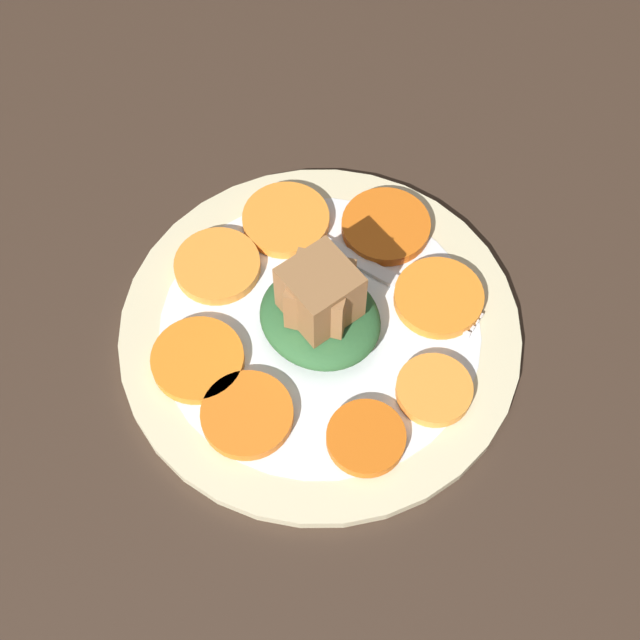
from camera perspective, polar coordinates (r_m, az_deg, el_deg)
The scene contains 12 objects.
table_slab at distance 70.02cm, azimuth 0.00°, elevation -1.25°, with size 120.00×120.00×2.00cm, color #38281E.
plate at distance 68.68cm, azimuth 0.00°, elevation -0.65°, with size 30.87×30.87×1.05cm.
carrot_slice_0 at distance 70.95cm, azimuth -6.59°, elevation 3.47°, with size 6.83×6.83×0.94cm, color orange.
carrot_slice_1 at distance 66.92cm, azimuth -7.83°, elevation -2.54°, with size 6.96×6.96×0.94cm, color orange.
carrot_slice_2 at distance 64.62cm, azimuth -4.69°, elevation -6.06°, with size 6.72×6.72×0.94cm, color orange.
carrot_slice_3 at distance 63.80cm, azimuth 2.96°, elevation -7.54°, with size 5.70×5.70×0.94cm, color #D76115.
carrot_slice_4 at distance 65.75cm, azimuth 7.32°, elevation -4.45°, with size 5.64×5.64×0.94cm, color orange.
carrot_slice_5 at distance 69.54cm, azimuth 7.60°, elevation 1.44°, with size 6.96×6.96×0.94cm, color orange.
carrot_slice_6 at distance 72.84cm, azimuth 4.24°, elevation 6.02°, with size 7.23×7.23×0.94cm, color orange.
carrot_slice_7 at distance 73.07cm, azimuth -2.19°, elevation 6.44°, with size 7.12×7.12×0.94cm, color orange.
center_pile at distance 65.41cm, azimuth 0.07°, elevation 1.02°, with size 9.51×8.56×7.42cm.
fork at distance 70.68cm, azimuth 3.55°, elevation 3.17°, with size 19.23×3.50×0.40cm.
Camera 1 is at (-20.84, 25.82, 62.65)cm, focal length 50.00 mm.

